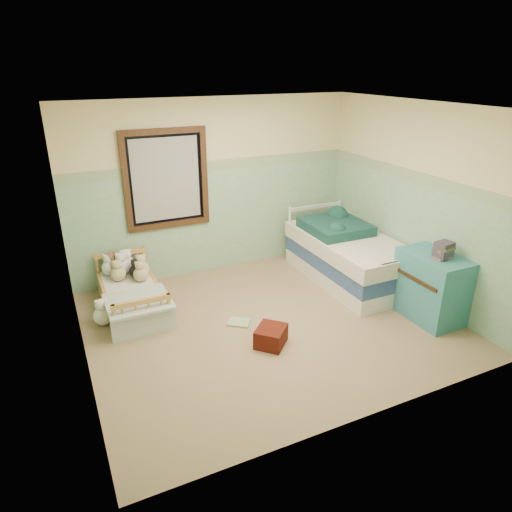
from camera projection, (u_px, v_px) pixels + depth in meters
name	position (u px, v px, depth m)	size (l,w,h in m)	color
floor	(270.00, 323.00, 5.57)	(4.20, 3.60, 0.02)	#7F644B
ceiling	(272.00, 106.00, 4.59)	(4.20, 3.60, 0.02)	white
wall_back	(214.00, 188.00, 6.58)	(4.20, 0.04, 2.50)	#D6C787
wall_front	(375.00, 293.00, 3.58)	(4.20, 0.04, 2.50)	#D6C787
wall_left	(70.00, 256.00, 4.26)	(0.04, 3.60, 2.50)	#D6C787
wall_right	(416.00, 202.00, 5.90)	(0.04, 3.60, 2.50)	#D6C787
wainscot_mint	(216.00, 221.00, 6.76)	(4.20, 0.01, 1.50)	#6DA87B
border_strip	(214.00, 166.00, 6.44)	(4.20, 0.01, 0.15)	#4E7555
window_frame	(166.00, 180.00, 6.20)	(1.16, 0.06, 1.36)	black
window_blinds	(166.00, 179.00, 6.20)	(0.92, 0.01, 1.12)	#BABAB4
toddler_bed_frame	(133.00, 302.00, 5.85)	(0.68, 1.37, 0.18)	#B5803F
toddler_mattress	(132.00, 292.00, 5.79)	(0.62, 1.31, 0.12)	silver
patchwork_quilt	(138.00, 301.00, 5.41)	(0.74, 0.68, 0.03)	#79A0D2
plush_bed_brown	(112.00, 267.00, 6.09)	(0.22, 0.22, 0.22)	brown
plush_bed_white	(127.00, 264.00, 6.16)	(0.22, 0.22, 0.22)	white
plush_bed_tan	(118.00, 274.00, 5.93)	(0.19, 0.19, 0.19)	#D5BB84
plush_bed_dark	(136.00, 271.00, 6.02)	(0.18, 0.18, 0.18)	black
plush_floor_cream	(103.00, 316.00, 5.48)	(0.23, 0.23, 0.23)	white
plush_floor_tan	(120.00, 312.00, 5.58)	(0.22, 0.22, 0.22)	#D5BB84
twin_bed_frame	(347.00, 273.00, 6.62)	(0.96, 1.93, 0.22)	white
twin_boxspring	(348.00, 259.00, 6.53)	(0.96, 1.93, 0.22)	navy
twin_mattress	(350.00, 244.00, 6.45)	(1.00, 1.97, 0.22)	silver
teal_blanket	(335.00, 226.00, 6.61)	(0.82, 0.87, 0.14)	#123433
dresser	(431.00, 287.00, 5.54)	(0.51, 0.82, 0.82)	teal
book_stack	(444.00, 250.00, 5.27)	(0.20, 0.16, 0.20)	#4B302D
red_pillow	(271.00, 336.00, 5.09)	(0.34, 0.30, 0.21)	maroon
floor_book	(239.00, 322.00, 5.54)	(0.26, 0.20, 0.02)	yellow
extra_plush_0	(110.00, 267.00, 6.09)	(0.21, 0.21, 0.21)	#D5BB84
extra_plush_1	(142.00, 269.00, 6.05)	(0.21, 0.21, 0.21)	#D5BB84
extra_plush_2	(111.00, 269.00, 6.09)	(0.17, 0.17, 0.17)	#D5BB84
extra_plush_3	(122.00, 267.00, 6.08)	(0.22, 0.22, 0.22)	white
extra_plush_4	(110.00, 268.00, 6.08)	(0.21, 0.21, 0.21)	white
extra_plush_5	(141.00, 274.00, 5.91)	(0.19, 0.19, 0.19)	#D5BB84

